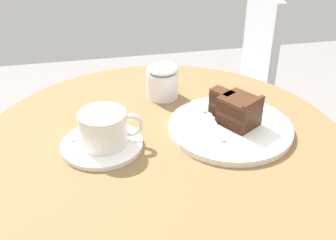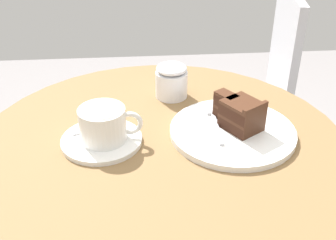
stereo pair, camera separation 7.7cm
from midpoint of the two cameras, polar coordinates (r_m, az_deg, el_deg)
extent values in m
cylinder|color=brown|center=(0.79, -3.66, -4.19)|extent=(0.70, 0.70, 0.03)
cylinder|color=white|center=(0.78, -11.74, -3.38)|extent=(0.15, 0.15, 0.01)
cylinder|color=white|center=(0.76, -11.68, -1.21)|extent=(0.08, 0.08, 0.06)
cylinder|color=beige|center=(0.74, -11.93, 0.76)|extent=(0.07, 0.07, 0.00)
torus|color=white|center=(0.76, -7.99, -0.83)|extent=(0.05, 0.01, 0.05)
cube|color=#B7B7BC|center=(0.80, -12.81, -1.85)|extent=(0.08, 0.04, 0.00)
ellipsoid|color=#B7B7BC|center=(0.82, -9.51, -0.73)|extent=(0.02, 0.02, 0.00)
cylinder|color=white|center=(0.81, 5.77, -1.12)|extent=(0.24, 0.24, 0.01)
cube|color=#381E14|center=(0.81, 6.84, 0.10)|extent=(0.09, 0.09, 0.02)
cube|color=#381E14|center=(0.83, 4.60, 1.18)|extent=(0.05, 0.05, 0.02)
cube|color=#422314|center=(0.80, 6.90, 0.95)|extent=(0.09, 0.09, 0.01)
cube|color=#422314|center=(0.82, 4.64, 2.02)|extent=(0.05, 0.05, 0.01)
cube|color=#381E14|center=(0.79, 6.97, 1.81)|extent=(0.09, 0.09, 0.02)
cube|color=#381E14|center=(0.82, 4.68, 2.87)|extent=(0.05, 0.05, 0.02)
cube|color=#422314|center=(0.79, 7.03, 2.70)|extent=(0.09, 0.09, 0.01)
cube|color=#422314|center=(0.81, 4.72, 3.73)|extent=(0.05, 0.05, 0.01)
cube|color=#422314|center=(0.78, 8.61, 0.55)|extent=(0.05, 0.04, 0.06)
cube|color=#B7B7BC|center=(0.80, 3.72, -0.81)|extent=(0.01, 0.11, 0.00)
cube|color=#B7B7BC|center=(0.86, 2.64, 1.64)|extent=(0.02, 0.04, 0.00)
cube|color=beige|center=(0.83, 7.19, -0.92)|extent=(0.18, 0.18, 0.00)
cube|color=beige|center=(0.84, 8.03, -0.43)|extent=(0.17, 0.17, 0.00)
cylinder|color=#BCBCC1|center=(1.73, -2.83, -2.77)|extent=(0.02, 0.02, 0.43)
cylinder|color=#BCBCC1|center=(1.48, -2.92, -9.80)|extent=(0.02, 0.02, 0.43)
cylinder|color=#BCBCC1|center=(1.76, 7.78, -2.54)|extent=(0.02, 0.02, 0.43)
cylinder|color=#BCBCC1|center=(1.50, 9.65, -9.39)|extent=(0.02, 0.02, 0.43)
cube|color=#BCBCC1|center=(1.48, 3.16, 1.07)|extent=(0.44, 0.44, 0.02)
cube|color=#BCBCC1|center=(1.41, 10.61, 8.97)|extent=(0.08, 0.36, 0.42)
cylinder|color=white|center=(0.92, -3.15, 4.79)|extent=(0.07, 0.07, 0.06)
ellipsoid|color=white|center=(0.90, -3.22, 6.92)|extent=(0.07, 0.07, 0.02)
camera|label=1|loc=(0.04, -92.86, -1.74)|focal=45.00mm
camera|label=2|loc=(0.04, 87.14, 1.74)|focal=45.00mm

